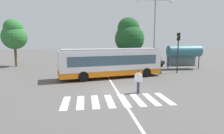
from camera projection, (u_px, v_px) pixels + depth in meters
name	position (u px, v px, depth m)	size (l,w,h in m)	color
ground_plane	(120.00, 92.00, 14.26)	(160.00, 160.00, 0.00)	#514F4C
city_transit_bus	(111.00, 63.00, 19.71)	(11.21, 4.82, 3.06)	black
pedestrian_crossing_street	(138.00, 80.00, 13.76)	(0.58, 0.38, 1.72)	#333856
parked_car_silver	(70.00, 61.00, 28.73)	(1.93, 4.53, 1.35)	black
parked_car_white	(88.00, 61.00, 29.00)	(2.01, 4.57, 1.35)	black
parked_car_red	(105.00, 61.00, 29.18)	(1.89, 4.51, 1.35)	black
parked_car_blue	(121.00, 61.00, 29.79)	(1.99, 4.56, 1.35)	black
parked_car_teal	(138.00, 60.00, 29.98)	(2.04, 4.58, 1.35)	black
parked_car_charcoal	(153.00, 60.00, 30.11)	(1.96, 4.55, 1.35)	black
traffic_light_far_corner	(178.00, 46.00, 22.25)	(0.33, 0.32, 4.83)	#28282B
bus_stop_shelter	(184.00, 52.00, 25.59)	(4.65, 1.54, 3.25)	#28282B
twin_arm_street_lamp	(155.00, 26.00, 25.50)	(5.31, 0.32, 9.48)	#939399
background_tree_left	(14.00, 34.00, 27.95)	(3.70, 3.70, 7.18)	brown
background_tree_right	(129.00, 36.00, 31.91)	(5.05, 5.05, 7.93)	brown
crosswalk_painted_stripes	(117.00, 101.00, 12.09)	(6.98, 2.71, 0.01)	silver
lane_center_line	(113.00, 86.00, 16.20)	(0.16, 24.00, 0.01)	silver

